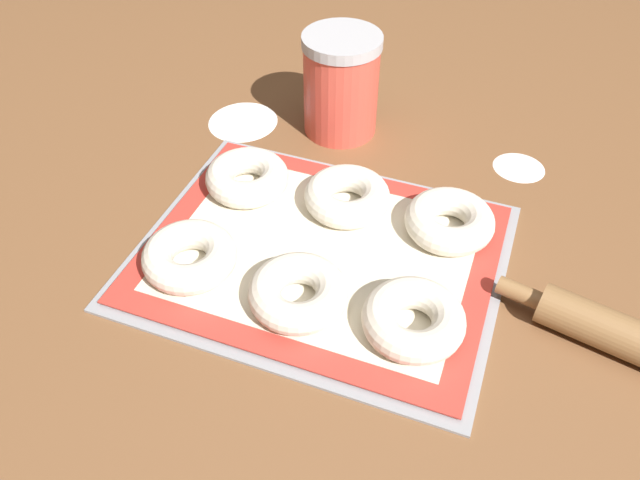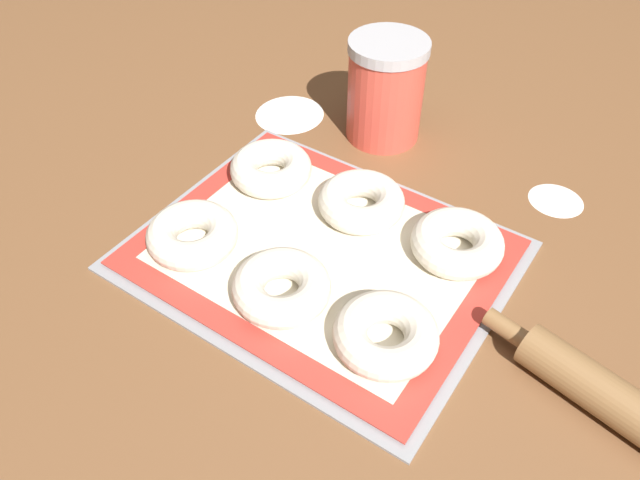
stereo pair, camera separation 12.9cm
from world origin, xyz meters
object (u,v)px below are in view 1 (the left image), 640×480
object	(u,v)px
bagel_back_center	(347,196)
bagel_front_right	(413,319)
bagel_front_center	(298,293)
baking_tray	(320,255)
bagel_front_left	(190,256)
bagel_back_left	(247,177)
bagel_back_right	(449,221)
flour_canister	(341,84)

from	to	relation	value
bagel_back_center	bagel_front_right	bearing A→B (deg)	-51.58
bagel_front_center	bagel_back_center	xyz separation A→B (m)	(-0.00, 0.18, 0.00)
baking_tray	bagel_front_left	distance (m)	0.16
bagel_front_center	bagel_back_center	distance (m)	0.18
bagel_front_left	bagel_front_right	size ratio (longest dim) A/B	1.00
baking_tray	bagel_back_left	world-z (taller)	bagel_back_left
bagel_front_right	bagel_front_left	bearing A→B (deg)	-179.59
bagel_front_right	bagel_back_right	xyz separation A→B (m)	(0.00, 0.17, 0.00)
baking_tray	flour_canister	size ratio (longest dim) A/B	2.88
bagel_front_center	bagel_front_right	bearing A→B (deg)	3.84
bagel_front_center	bagel_back_right	xyz separation A→B (m)	(0.13, 0.18, 0.00)
baking_tray	bagel_back_right	world-z (taller)	bagel_back_right
bagel_front_left	bagel_back_center	distance (m)	0.22
baking_tray	bagel_front_right	bearing A→B (deg)	-29.74
baking_tray	flour_canister	bearing A→B (deg)	104.30
bagel_front_left	flour_canister	xyz separation A→B (m)	(0.07, 0.36, 0.05)
bagel_front_left	bagel_back_right	distance (m)	0.33
bagel_back_left	bagel_back_right	distance (m)	0.28
bagel_back_left	bagel_back_center	world-z (taller)	same
bagel_front_left	bagel_back_center	size ratio (longest dim) A/B	1.00
baking_tray	bagel_back_center	distance (m)	0.09
bagel_back_right	bagel_front_center	bearing A→B (deg)	-127.03
bagel_back_right	bagel_back_left	bearing A→B (deg)	-177.73
bagel_front_center	bagel_front_left	bearing A→B (deg)	177.24
bagel_front_center	bagel_front_right	world-z (taller)	same
bagel_back_center	bagel_back_right	size ratio (longest dim) A/B	1.00
flour_canister	bagel_back_right	bearing A→B (deg)	-41.22
bagel_front_left	bagel_back_right	world-z (taller)	same
bagel_back_left	flour_canister	size ratio (longest dim) A/B	0.73
bagel_front_right	bagel_back_left	world-z (taller)	same
baking_tray	bagel_back_center	bearing A→B (deg)	87.33
bagel_front_left	bagel_front_center	size ratio (longest dim) A/B	1.00
baking_tray	bagel_front_left	xyz separation A→B (m)	(-0.14, -0.08, 0.03)
bagel_back_center	bagel_back_right	world-z (taller)	same
bagel_front_left	bagel_back_right	bearing A→B (deg)	31.71
bagel_back_left	bagel_front_left	bearing A→B (deg)	-89.86
baking_tray	bagel_front_left	world-z (taller)	bagel_front_left
bagel_front_center	bagel_back_center	world-z (taller)	same
baking_tray	bagel_back_left	bearing A→B (deg)	149.84
bagel_front_left	bagel_back_left	xyz separation A→B (m)	(-0.00, 0.16, 0.00)
bagel_back_center	bagel_back_right	xyz separation A→B (m)	(0.14, 0.00, 0.00)
bagel_back_left	bagel_front_right	bearing A→B (deg)	-29.95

